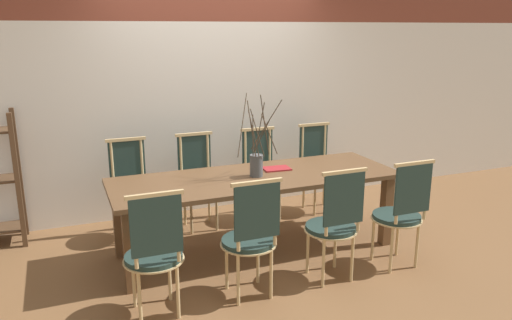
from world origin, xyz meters
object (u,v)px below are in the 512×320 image
object	(u,v)px
chair_near_center	(334,221)
book_stack	(277,169)
dining_table	(256,185)
chair_far_center	(262,172)
vase_centerpiece	(257,162)

from	to	relation	value
chair_near_center	book_stack	distance (m)	0.94
chair_near_center	dining_table	bearing A→B (deg)	115.46
book_stack	chair_far_center	bearing A→B (deg)	79.81
chair_near_center	chair_far_center	xyz separation A→B (m)	(0.01, 1.56, 0.00)
book_stack	chair_near_center	bearing A→B (deg)	-83.37
dining_table	book_stack	bearing A→B (deg)	26.23
chair_far_center	vase_centerpiece	world-z (taller)	vase_centerpiece
chair_far_center	book_stack	size ratio (longest dim) A/B	3.67
chair_near_center	vase_centerpiece	size ratio (longest dim) A/B	1.30
dining_table	chair_near_center	distance (m)	0.87
chair_near_center	vase_centerpiece	xyz separation A→B (m)	(-0.37, 0.77, 0.34)
chair_near_center	book_stack	xyz separation A→B (m)	(-0.11, 0.91, 0.22)
chair_far_center	dining_table	bearing A→B (deg)	63.89
dining_table	chair_far_center	xyz separation A→B (m)	(0.38, 0.78, -0.12)
dining_table	vase_centerpiece	xyz separation A→B (m)	(0.00, -0.01, 0.22)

